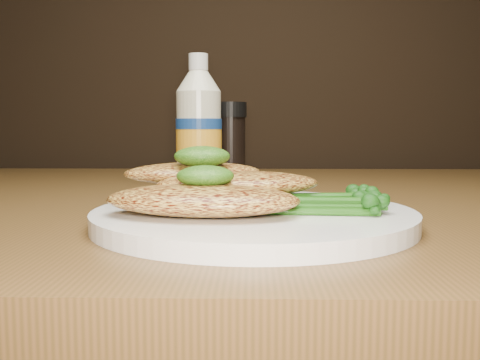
{
  "coord_description": "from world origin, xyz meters",
  "views": [
    {
      "loc": [
        0.04,
        0.39,
        0.84
      ],
      "look_at": [
        0.03,
        0.85,
        0.79
      ],
      "focal_mm": 40.9,
      "sensor_mm": 36.0,
      "label": 1
    }
  ],
  "objects": [
    {
      "name": "pesto_front",
      "position": [
        0.0,
        0.82,
        0.79
      ],
      "size": [
        0.05,
        0.05,
        0.02
      ],
      "primitive_type": "ellipsoid",
      "rotation": [
        0.0,
        0.0,
        0.11
      ],
      "color": "#0C3307",
      "rests_on": "chicken_front"
    },
    {
      "name": "chicken_back",
      "position": [
        -0.02,
        0.89,
        0.79
      ],
      "size": [
        0.14,
        0.1,
        0.02
      ],
      "primitive_type": "ellipsoid",
      "rotation": [
        0.0,
        0.0,
        0.26
      ],
      "color": "gold",
      "rests_on": "plate"
    },
    {
      "name": "chicken_mid",
      "position": [
        0.03,
        0.86,
        0.78
      ],
      "size": [
        0.15,
        0.1,
        0.02
      ],
      "primitive_type": "ellipsoid",
      "rotation": [
        0.0,
        0.0,
        0.18
      ],
      "color": "gold",
      "rests_on": "plate"
    },
    {
      "name": "pesto_back",
      "position": [
        -0.01,
        0.88,
        0.81
      ],
      "size": [
        0.05,
        0.05,
        0.02
      ],
      "primitive_type": "ellipsoid",
      "rotation": [
        0.0,
        0.0,
        0.11
      ],
      "color": "#0C3307",
      "rests_on": "chicken_back"
    },
    {
      "name": "chicken_front",
      "position": [
        -0.0,
        0.81,
        0.78
      ],
      "size": [
        0.16,
        0.1,
        0.02
      ],
      "primitive_type": "ellipsoid",
      "rotation": [
        0.0,
        0.0,
        -0.1
      ],
      "color": "gold",
      "rests_on": "plate"
    },
    {
      "name": "broccolini_bundle",
      "position": [
        0.09,
        0.85,
        0.77
      ],
      "size": [
        0.15,
        0.13,
        0.02
      ],
      "primitive_type": null,
      "rotation": [
        0.0,
        0.0,
        -0.19
      ],
      "color": "#1E5412",
      "rests_on": "plate"
    },
    {
      "name": "mayo_bottle",
      "position": [
        -0.04,
        1.17,
        0.84
      ],
      "size": [
        0.07,
        0.07,
        0.19
      ],
      "primitive_type": null,
      "rotation": [
        0.0,
        0.0,
        0.16
      ],
      "color": "beige",
      "rests_on": "dining_table"
    },
    {
      "name": "plate",
      "position": [
        0.04,
        0.85,
        0.76
      ],
      "size": [
        0.27,
        0.27,
        0.01
      ],
      "primitive_type": "cylinder",
      "color": "white",
      "rests_on": "dining_table"
    },
    {
      "name": "pepper_grinder",
      "position": [
        0.0,
        1.22,
        0.81
      ],
      "size": [
        0.06,
        0.06,
        0.12
      ],
      "primitive_type": null,
      "rotation": [
        0.0,
        0.0,
        0.35
      ],
      "color": "black",
      "rests_on": "dining_table"
    }
  ]
}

